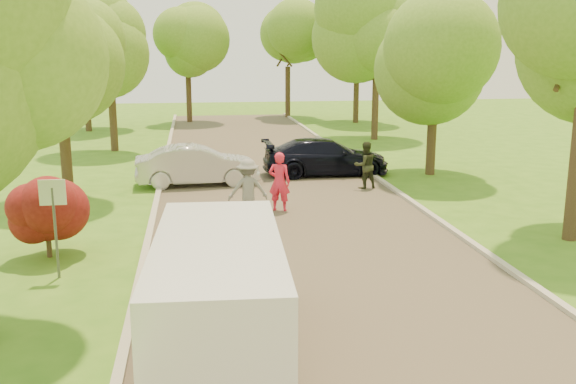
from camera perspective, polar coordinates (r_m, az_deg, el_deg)
ground at (r=11.28m, az=7.06°, el=-13.02°), size 100.00×100.00×0.00m
road at (r=18.64m, az=0.52°, el=-2.47°), size 8.00×60.00×0.01m
curb_left at (r=18.45m, az=-12.01°, el=-2.73°), size 0.18×60.00×0.12m
curb_right at (r=19.66m, az=12.27°, el=-1.80°), size 0.18×60.00×0.12m
street_sign at (r=14.47m, az=-20.12°, el=-1.33°), size 0.55×0.06×2.17m
red_shrub at (r=16.11m, az=-20.70°, el=-1.71°), size 1.70×1.70×1.95m
tree_l_midb at (r=22.14m, az=-19.26°, el=11.23°), size 4.30×4.20×6.62m
tree_l_far at (r=31.98m, az=-15.31°, el=13.30°), size 4.92×4.80×7.79m
tree_r_midb at (r=25.57m, az=13.43°, el=12.35°), size 4.51×4.40×7.01m
tree_r_far at (r=35.25m, az=8.33°, el=14.10°), size 5.33×5.20×8.34m
tree_bg_a at (r=40.22m, az=-17.45°, el=12.73°), size 5.12×5.00×7.72m
tree_bg_b at (r=43.22m, az=6.49°, el=13.47°), size 5.12×5.00×7.95m
tree_bg_c at (r=43.77m, az=-8.67°, el=12.72°), size 4.92×4.80×7.33m
tree_bg_d at (r=46.32m, az=0.26°, el=13.21°), size 5.12×5.00×7.72m
minivan at (r=10.54m, az=-6.19°, el=-8.85°), size 2.29×5.27×1.93m
silver_sedan at (r=23.47m, az=-8.09°, el=2.36°), size 4.48×1.79×1.45m
dark_sedan at (r=25.19m, az=3.36°, el=3.14°), size 4.93×2.03×1.43m
longboard at (r=18.29m, az=-3.55°, el=-2.49°), size 0.29×0.90×0.10m
skateboarder at (r=18.08m, az=-3.59°, el=0.22°), size 1.15×0.69×1.74m
person_striped at (r=19.44m, az=-0.77°, el=0.91°), size 0.78×0.65×1.83m
person_olive at (r=22.77m, az=6.86°, el=2.37°), size 0.93×0.79×1.67m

